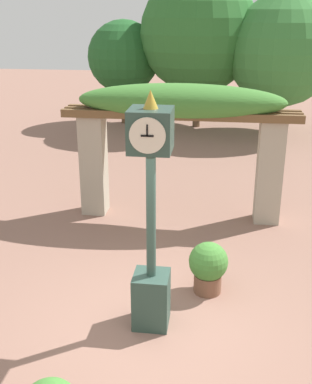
% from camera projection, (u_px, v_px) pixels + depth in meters
% --- Properties ---
extents(ground_plane, '(60.00, 60.00, 0.00)m').
position_uv_depth(ground_plane, '(154.00, 326.00, 6.89)').
color(ground_plane, '#8E6656').
extents(pedestal_clock, '(0.54, 0.59, 3.35)m').
position_uv_depth(pedestal_clock, '(151.00, 225.00, 6.41)').
color(pedestal_clock, '#2D473D').
rests_on(pedestal_clock, ground).
extents(pergola, '(4.85, 1.12, 2.87)m').
position_uv_depth(pergola, '(180.00, 119.00, 9.83)').
color(pergola, '#A89E89').
rests_on(pergola, ground).
extents(potted_plant_near_right, '(0.62, 0.62, 0.85)m').
position_uv_depth(potted_plant_near_right, '(208.00, 266.00, 7.59)').
color(potted_plant_near_right, brown).
rests_on(potted_plant_near_right, ground).
extents(tree_line, '(9.06, 4.75, 5.58)m').
position_uv_depth(tree_line, '(217.00, 43.00, 17.26)').
color(tree_line, brown).
rests_on(tree_line, ground).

